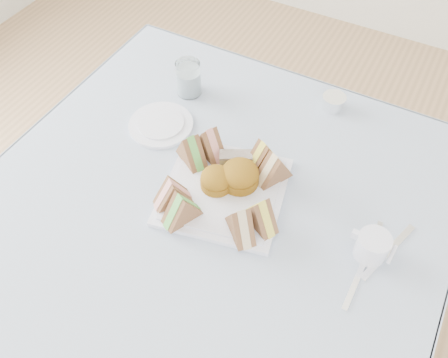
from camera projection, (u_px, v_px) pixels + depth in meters
The scene contains 21 objects.
floor at pixel (214, 331), 1.63m from camera, with size 4.00×4.00×0.00m, color #9E7751.
table at pixel (212, 282), 1.34m from camera, with size 0.90×0.90×0.74m, color brown.
tablecloth at pixel (209, 205), 1.05m from camera, with size 1.02×1.02×0.01m, color silver.
serving_plate at pixel (224, 191), 1.06m from camera, with size 0.26×0.26×0.01m, color white.
sandwich_fl_a at pixel (172, 192), 1.00m from camera, with size 0.08×0.04×0.07m, color brown, non-canonical shape.
sandwich_fl_b at pixel (181, 207), 0.98m from camera, with size 0.09×0.04×0.08m, color brown, non-canonical shape.
sandwich_fr_a at pixel (260, 213), 0.97m from camera, with size 0.08×0.04×0.08m, color brown, non-canonical shape.
sandwich_fr_b at pixel (241, 222), 0.95m from camera, with size 0.09×0.04×0.08m, color brown, non-canonical shape.
sandwich_bl_a at pixel (191, 149), 1.08m from camera, with size 0.09×0.04×0.08m, color brown, non-canonical shape.
sandwich_bl_b at pixel (209, 141), 1.09m from camera, with size 0.09×0.04×0.08m, color brown, non-canonical shape.
sandwich_br_a at pixel (274, 167), 1.04m from camera, with size 0.09×0.04×0.08m, color brown, non-canonical shape.
sandwich_br_b at pixel (263, 154), 1.07m from camera, with size 0.08×0.04×0.07m, color brown, non-canonical shape.
scone_left at pixel (216, 179), 1.04m from camera, with size 0.07×0.07×0.05m, color #A06E17.
scone_right at pixel (240, 175), 1.04m from camera, with size 0.09×0.09×0.06m, color #A06E17.
pastry_slice at pixel (236, 159), 1.09m from camera, with size 0.07×0.03×0.04m, color tan.
side_plate at pixel (161, 125), 1.19m from camera, with size 0.16×0.16×0.01m, color white.
water_glass at pixel (188, 78), 1.24m from camera, with size 0.06×0.06×0.09m, color white.
tea_strainer at pixel (333, 103), 1.23m from camera, with size 0.06×0.06×0.03m, color white.
knife at pixel (388, 252), 0.97m from camera, with size 0.01×0.18×0.00m, color white.
fork at pixel (361, 270), 0.94m from camera, with size 0.01×0.19×0.00m, color white.
creamer_jug at pixel (372, 246), 0.94m from camera, with size 0.07×0.07×0.06m, color white.
Camera 1 is at (0.32, -0.52, 1.59)m, focal length 38.00 mm.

